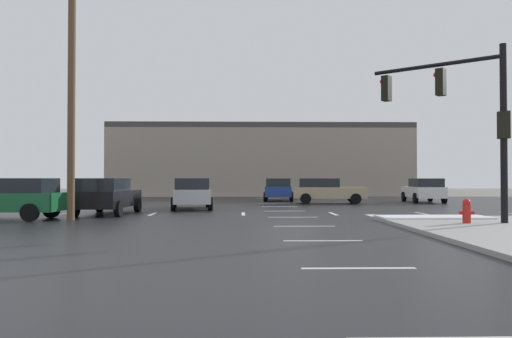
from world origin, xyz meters
The scene contains 14 objects.
ground_plane centered at (0.00, 0.00, 0.00)m, with size 120.00×120.00×0.00m, color slate.
road_asphalt centered at (0.00, 0.00, 0.01)m, with size 44.00×44.00×0.02m, color #232326.
snow_strip_curbside centered at (5.00, -4.00, 0.17)m, with size 4.00×1.60×0.06m, color white.
lane_markings centered at (1.20, -1.38, 0.02)m, with size 36.15×36.15×0.01m.
traffic_signal_mast centered at (5.57, -5.44, 4.05)m, with size 3.65×3.19×5.87m.
fire_hydrant centered at (5.25, -6.31, 0.54)m, with size 0.48×0.26×0.79m.
strip_building_background centered at (-0.37, 26.90, 3.32)m, with size 27.73×8.00×6.64m.
sedan_white centered at (9.94, 11.05, 0.85)m, with size 2.27×4.63×1.58m.
sedan_tan centered at (3.28, 9.72, 0.85)m, with size 4.66×2.35×1.58m.
sedan_green centered at (-11.05, -2.91, 0.85)m, with size 4.63×2.27×1.58m.
sedan_black centered at (-7.94, -0.17, 0.85)m, with size 2.22×4.61×1.58m.
sedan_blue centered at (0.50, 13.80, 0.85)m, with size 2.30×4.64×1.58m.
sedan_silver centered at (-4.66, 3.79, 0.85)m, with size 2.41×4.67×1.58m.
utility_pole_mid centered at (-8.42, -3.51, 5.09)m, with size 2.20×0.28×9.74m.
Camera 1 is at (-2.01, -23.00, 1.58)m, focal length 36.48 mm.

